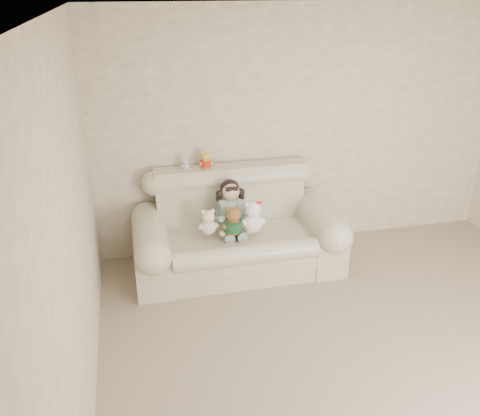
% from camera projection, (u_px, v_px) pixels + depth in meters
% --- Properties ---
extents(floor, '(5.00, 5.00, 0.00)m').
position_uv_depth(floor, '(409.00, 394.00, 3.69)').
color(floor, gray).
rests_on(floor, ground).
extents(ceiling, '(5.00, 5.00, 0.00)m').
position_uv_depth(ceiling, '(479.00, 17.00, 2.61)').
color(ceiling, white).
rests_on(ceiling, ground).
extents(wall_back, '(4.50, 0.00, 4.50)m').
position_uv_depth(wall_back, '(305.00, 131.00, 5.37)').
color(wall_back, beige).
rests_on(wall_back, ground).
extents(wall_left, '(0.00, 5.00, 5.00)m').
position_uv_depth(wall_left, '(64.00, 282.00, 2.69)').
color(wall_left, beige).
rests_on(wall_left, ground).
extents(sofa, '(2.10, 0.95, 1.03)m').
position_uv_depth(sofa, '(238.00, 225.00, 5.07)').
color(sofa, beige).
rests_on(sofa, floor).
extents(seated_child, '(0.40, 0.46, 0.56)m').
position_uv_depth(seated_child, '(231.00, 206.00, 5.06)').
color(seated_child, '#2A7057').
rests_on(seated_child, sofa).
extents(brown_teddy, '(0.27, 0.23, 0.36)m').
position_uv_depth(brown_teddy, '(233.00, 218.00, 4.84)').
color(brown_teddy, brown).
rests_on(brown_teddy, sofa).
extents(white_cat, '(0.30, 0.26, 0.39)m').
position_uv_depth(white_cat, '(253.00, 214.00, 4.89)').
color(white_cat, white).
rests_on(white_cat, sofa).
extents(cream_teddy, '(0.23, 0.20, 0.31)m').
position_uv_depth(cream_teddy, '(208.00, 220.00, 4.86)').
color(cream_teddy, silver).
rests_on(cream_teddy, sofa).
extents(yellow_mini_bear, '(0.17, 0.15, 0.22)m').
position_uv_depth(yellow_mini_bear, '(206.00, 159.00, 5.09)').
color(yellow_mini_bear, yellow).
rests_on(yellow_mini_bear, sofa).
extents(grey_mini_plush, '(0.11, 0.09, 0.16)m').
position_uv_depth(grey_mini_plush, '(185.00, 163.00, 5.08)').
color(grey_mini_plush, silver).
rests_on(grey_mini_plush, sofa).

